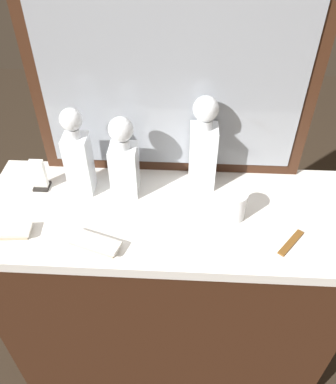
{
  "coord_description": "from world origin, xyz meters",
  "views": [
    {
      "loc": [
        0.05,
        -0.87,
        1.79
      ],
      "look_at": [
        0.0,
        0.0,
        1.01
      ],
      "focal_mm": 36.53,
      "sensor_mm": 36.0,
      "label": 1
    }
  ],
  "objects": [
    {
      "name": "ground_plane",
      "position": [
        0.0,
        0.0,
        0.0
      ],
      "size": [
        6.0,
        6.0,
        0.0
      ],
      "primitive_type": "plane",
      "color": "#2D2319"
    },
    {
      "name": "crystal_decanter_front",
      "position": [
        -0.29,
        0.09,
        1.05
      ],
      "size": [
        0.08,
        0.08,
        0.3
      ],
      "color": "white",
      "rests_on": "dresser"
    },
    {
      "name": "crystal_decanter_center",
      "position": [
        0.1,
        0.14,
        1.06
      ],
      "size": [
        0.09,
        0.09,
        0.32
      ],
      "color": "white",
      "rests_on": "dresser"
    },
    {
      "name": "crystal_tumbler_front",
      "position": [
        0.2,
        -0.01,
        0.97
      ],
      "size": [
        0.07,
        0.07,
        0.09
      ],
      "color": "white",
      "rests_on": "dresser"
    },
    {
      "name": "tortoiseshell_comb",
      "position": [
        0.36,
        -0.11,
        0.93
      ],
      "size": [
        0.09,
        0.1,
        0.01
      ],
      "color": "brown",
      "rests_on": "dresser"
    },
    {
      "name": "silver_brush_far_left",
      "position": [
        -0.47,
        -0.12,
        0.94
      ],
      "size": [
        0.16,
        0.07,
        0.02
      ],
      "color": "#B7A88C",
      "rests_on": "dresser"
    },
    {
      "name": "silver_brush_center",
      "position": [
        -0.2,
        -0.15,
        0.94
      ],
      "size": [
        0.17,
        0.1,
        0.02
      ],
      "color": "#B7A88C",
      "rests_on": "dresser"
    },
    {
      "name": "dresser_mirror",
      "position": [
        0.0,
        0.21,
        1.31
      ],
      "size": [
        0.88,
        0.03,
        0.77
      ],
      "color": "#381E11",
      "rests_on": "dresser"
    },
    {
      "name": "napkin_holder",
      "position": [
        -0.43,
        0.09,
        0.97
      ],
      "size": [
        0.05,
        0.05,
        0.11
      ],
      "color": "black",
      "rests_on": "dresser"
    },
    {
      "name": "crystal_decanter_far_left",
      "position": [
        -0.14,
        0.09,
        1.04
      ],
      "size": [
        0.08,
        0.08,
        0.28
      ],
      "color": "white",
      "rests_on": "dresser"
    },
    {
      "name": "dresser",
      "position": [
        0.0,
        0.0,
        0.46
      ],
      "size": [
        1.19,
        0.47,
        0.93
      ],
      "color": "#381E11",
      "rests_on": "ground_plane"
    }
  ]
}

